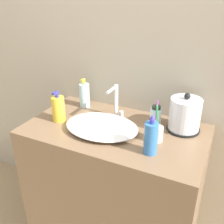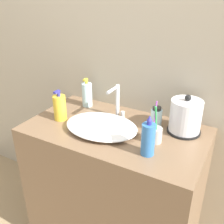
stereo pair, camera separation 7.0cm
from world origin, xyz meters
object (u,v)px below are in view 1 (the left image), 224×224
lotion_bottle (84,95)px  shampoo_bottle (156,116)px  mouthwash_bottle (151,138)px  faucet (116,100)px  toothbrush_cup (157,133)px  hand_cream_bottle (58,109)px  electric_kettle (185,116)px

lotion_bottle → shampoo_bottle: 0.50m
lotion_bottle → mouthwash_bottle: bearing=-30.3°
faucet → mouthwash_bottle: (0.30, -0.27, -0.03)m
toothbrush_cup → shampoo_bottle: toothbrush_cup is taller
shampoo_bottle → mouthwash_bottle: mouthwash_bottle is taller
toothbrush_cup → shampoo_bottle: size_ratio=1.82×
hand_cream_bottle → mouthwash_bottle: bearing=-8.2°
shampoo_bottle → lotion_bottle: bearing=174.3°
lotion_bottle → faucet: bearing=-12.8°
mouthwash_bottle → hand_cream_bottle: 0.60m
electric_kettle → shampoo_bottle: bearing=-174.6°
mouthwash_bottle → shampoo_bottle: bearing=102.3°
mouthwash_bottle → hand_cream_bottle: (-0.59, 0.09, -0.01)m
lotion_bottle → mouthwash_bottle: mouthwash_bottle is taller
electric_kettle → mouthwash_bottle: size_ratio=1.08×
faucet → hand_cream_bottle: bearing=-147.2°
lotion_bottle → toothbrush_cup: bearing=-20.5°
shampoo_bottle → electric_kettle: bearing=5.4°
lotion_bottle → hand_cream_bottle: size_ratio=1.03×
faucet → lotion_bottle: faucet is taller
shampoo_bottle → faucet: bearing=-178.3°
shampoo_bottle → hand_cream_bottle: size_ratio=0.65×
toothbrush_cup → shampoo_bottle: (-0.05, 0.16, 0.01)m
lotion_bottle → electric_kettle: bearing=-3.1°
lotion_bottle → shampoo_bottle: size_ratio=1.58×
mouthwash_bottle → electric_kettle: bearing=71.8°
faucet → lotion_bottle: (-0.25, 0.06, -0.03)m
faucet → shampoo_bottle: 0.25m
electric_kettle → shampoo_bottle: size_ratio=1.81×
mouthwash_bottle → hand_cream_bottle: bearing=171.8°
electric_kettle → lotion_bottle: 0.65m
shampoo_bottle → mouthwash_bottle: 0.28m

